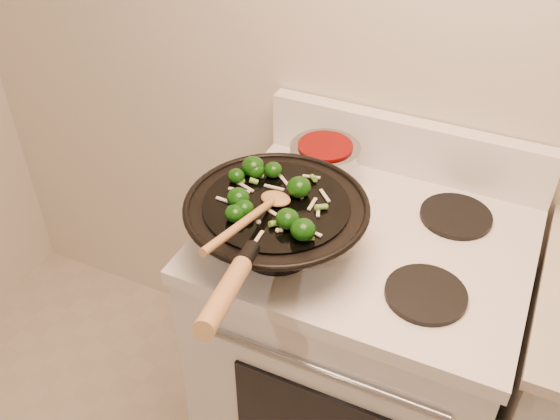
% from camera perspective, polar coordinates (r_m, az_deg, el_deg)
% --- Properties ---
extents(stove, '(0.78, 0.67, 1.08)m').
position_cam_1_polar(stove, '(1.87, 6.92, -12.64)').
color(stove, white).
rests_on(stove, ground).
extents(wok, '(0.42, 0.69, 0.26)m').
position_cam_1_polar(wok, '(1.43, -0.37, -1.28)').
color(wok, black).
rests_on(wok, stove).
extents(stirfry, '(0.28, 0.29, 0.05)m').
position_cam_1_polar(stirfry, '(1.39, -1.15, 1.41)').
color(stirfry, '#0D3708').
rests_on(stirfry, wok).
extents(wooden_spoon, '(0.07, 0.32, 0.09)m').
position_cam_1_polar(wooden_spoon, '(1.32, -2.09, -0.21)').
color(wooden_spoon, '#AC7643').
rests_on(wooden_spoon, wok).
extents(saucepan, '(0.19, 0.30, 0.11)m').
position_cam_1_polar(saucepan, '(1.66, 4.05, 4.33)').
color(saucepan, '#9A9DA2').
rests_on(saucepan, stove).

